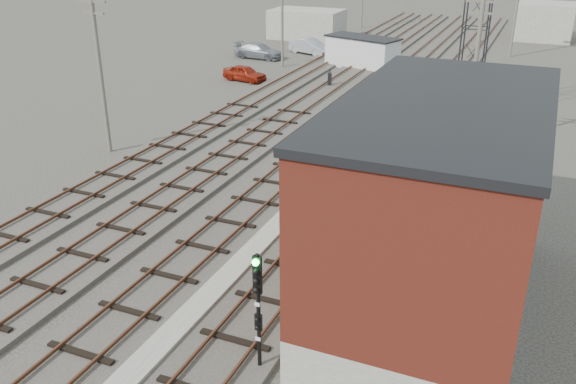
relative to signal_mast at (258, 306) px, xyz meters
The scene contains 20 objects.
ground 53.90m from the signal_mast, 93.94° to the left, with size 320.00×320.00×0.00m, color #282621.
track_right 32.82m from the signal_mast, 92.10° to the left, with size 3.20×90.00×0.39m.
track_mid_right 33.21m from the signal_mast, 99.03° to the left, with size 3.20×90.00×0.39m.
track_mid_left 34.06m from the signal_mast, 105.70° to the left, with size 3.20×90.00×0.39m.
track_left 35.35m from the signal_mast, 111.97° to the left, with size 3.20×90.00×0.39m.
platform_curb 8.64m from the signal_mast, 112.51° to the left, with size 0.90×28.00×0.26m, color gray.
brick_building 7.00m from the signal_mast, 56.42° to the left, with size 6.54×12.20×7.22m.
lattice_tower 29.25m from the signal_mast, 86.41° to the left, with size 1.60×1.60×15.00m.
utility_pole_left_a 21.38m from the signal_mast, 139.73° to the left, with size 1.80×0.24×9.00m.
utility_pole_left_b 42.05m from the signal_mast, 112.70° to the left, with size 1.80×0.24×9.00m.
utility_pole_right_a 22.04m from the signal_mast, 82.66° to the left, with size 1.80×0.24×9.00m.
utility_pole_right_b 51.86m from the signal_mast, 86.90° to the left, with size 1.80×0.24×9.00m.
shed_left 57.22m from the signal_mast, 110.14° to the left, with size 8.00×5.00×3.20m, color gray.
shed_right 63.94m from the signal_mast, 85.25° to the left, with size 6.00×6.00×4.00m, color gray.
signal_mast is the anchor object (origin of this frame).
switch_stand 34.43m from the signal_mast, 106.12° to the left, with size 0.40×0.40×1.39m.
site_trailer 42.18m from the signal_mast, 102.75° to the left, with size 7.26×4.79×2.82m.
car_red 36.47m from the signal_mast, 117.54° to the left, with size 1.54×3.84×1.31m, color maroon.
car_silver 48.08m from the signal_mast, 109.47° to the left, with size 1.59×4.56×1.50m, color #A8AAB0.
car_grey 45.81m from the signal_mast, 115.68° to the left, with size 2.03×4.99×1.45m, color gray.
Camera 1 is at (10.13, -6.61, 12.14)m, focal length 38.00 mm.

